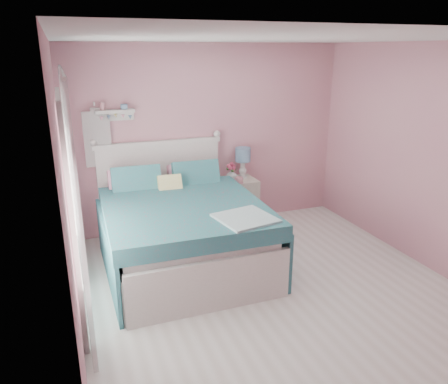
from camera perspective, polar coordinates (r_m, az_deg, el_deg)
floor at (r=4.83m, az=7.02°, el=-13.35°), size 4.50×4.50×0.00m
room_shell at (r=4.22m, az=7.85°, el=5.30°), size 4.50×4.50×4.50m
bed at (r=5.31m, az=-5.65°, el=-5.02°), size 1.84×2.30×1.32m
nightstand at (r=6.44m, az=1.85°, el=-1.35°), size 0.50×0.49×0.72m
table_lamp at (r=6.35m, az=2.48°, el=4.61°), size 0.22×0.22×0.44m
vase at (r=6.29m, az=0.99°, el=2.33°), size 0.15×0.15×0.15m
teacup at (r=6.14m, az=2.00°, el=1.58°), size 0.11×0.11×0.08m
roses at (r=6.26m, az=0.99°, el=3.35°), size 0.14×0.11×0.12m
wall_shelf at (r=5.90m, az=-14.11°, el=10.07°), size 0.50×0.15×0.25m
hanging_dress at (r=5.92m, az=-16.20°, el=6.64°), size 0.34×0.03×0.72m
french_door at (r=4.27m, az=-19.31°, el=-2.58°), size 0.04×1.32×2.16m
curtain_near at (r=3.54m, az=-18.24°, el=-4.94°), size 0.04×0.40×2.32m
curtain_far at (r=4.95m, az=-19.18°, el=1.52°), size 0.04×0.40×2.32m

